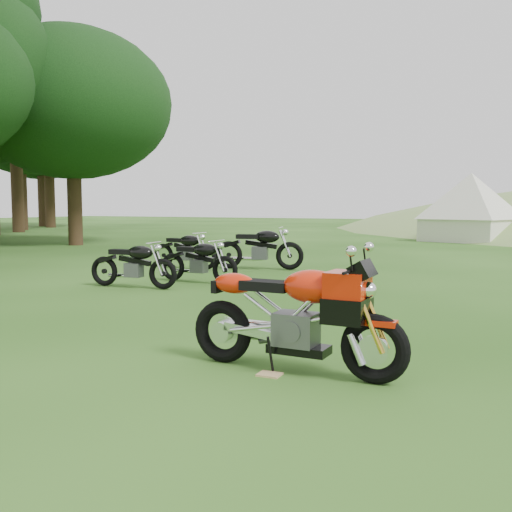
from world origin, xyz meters
The scene contains 9 objects.
ground centered at (0.00, 0.00, 0.00)m, with size 120.00×120.00×0.00m, color #1A3F0D.
treeline centered at (-20.00, 15.00, 0.00)m, with size 28.00×32.00×14.00m, color black, non-canonical shape.
sport_motorcycle centered at (0.72, -0.91, 0.62)m, with size 2.07×0.52×1.24m, color red, non-canonical shape.
plywood_board centered at (0.56, -1.12, 0.01)m, with size 0.21×0.17×0.02m, color #A78458.
vintage_moto_a centered at (-3.54, 3.92, 0.47)m, with size 1.79×0.42×0.94m, color black, non-canonical shape.
vintage_moto_b centered at (-4.24, 2.74, 0.47)m, with size 1.80×0.42×0.95m, color black, non-canonical shape.
vintage_moto_c centered at (-5.31, 5.99, 0.49)m, with size 1.85×0.43×0.97m, color black, non-canonical shape.
vintage_moto_d centered at (-3.56, 6.67, 0.56)m, with size 2.13×0.49×1.12m, color black, non-canonical shape.
tent_left centered at (-0.40, 20.76, 1.42)m, with size 3.28×3.28×2.84m, color silver, non-canonical shape.
Camera 1 is at (2.84, -5.75, 1.57)m, focal length 40.00 mm.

